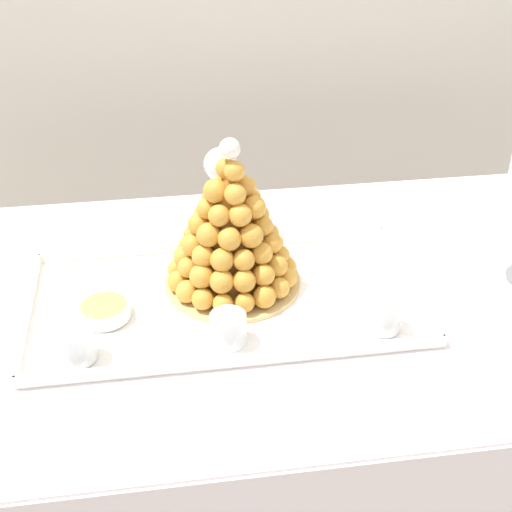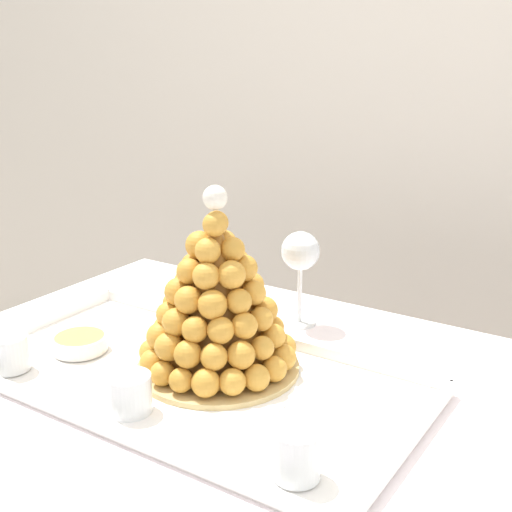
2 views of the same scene
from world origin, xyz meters
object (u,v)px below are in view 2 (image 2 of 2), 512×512
creme_brulee_ramekin (80,342)px  wine_glass (300,255)px  serving_tray (190,380)px  dessert_cup_left (10,354)px  dessert_cup_centre (297,456)px  dessert_cup_mid_left (130,395)px  croquembouche (217,302)px

creme_brulee_ramekin → wine_glass: 0.38m
serving_tray → dessert_cup_left: (-0.24, -0.12, 0.03)m
dessert_cup_centre → wine_glass: 0.46m
dessert_cup_mid_left → croquembouche: bearing=81.2°
serving_tray → creme_brulee_ramekin: bearing=-174.4°
croquembouche → creme_brulee_ramekin: size_ratio=3.22×
croquembouche → creme_brulee_ramekin: bearing=-163.5°
croquembouche → creme_brulee_ramekin: (-0.22, -0.06, -0.09)m
serving_tray → dessert_cup_centre: size_ratio=11.60×
dessert_cup_left → dessert_cup_mid_left: 0.23m
dessert_cup_mid_left → creme_brulee_ramekin: dessert_cup_mid_left is taller
wine_glass → dessert_cup_centre: bearing=-60.8°
dessert_cup_mid_left → serving_tray: bearing=86.4°
croquembouche → dessert_cup_left: size_ratio=4.93×
dessert_cup_left → creme_brulee_ramekin: 0.11m
dessert_cup_left → dessert_cup_centre: bearing=0.4°
dessert_cup_mid_left → creme_brulee_ramekin: (-0.19, 0.09, -0.01)m
serving_tray → dessert_cup_left: 0.27m
dessert_cup_centre → creme_brulee_ramekin: (-0.44, 0.10, -0.01)m
croquembouche → creme_brulee_ramekin: croquembouche is taller
dessert_cup_left → dessert_cup_centre: 0.48m
serving_tray → creme_brulee_ramekin: 0.20m
dessert_cup_centre → wine_glass: bearing=119.2°
dessert_cup_mid_left → creme_brulee_ramekin: size_ratio=0.67×
serving_tray → dessert_cup_centre: dessert_cup_centre is taller
serving_tray → wine_glass: size_ratio=4.01×
serving_tray → dessert_cup_mid_left: size_ratio=11.59×
dessert_cup_left → wine_glass: size_ratio=0.34×
croquembouche → wine_glass: bearing=88.5°
dessert_cup_left → dessert_cup_centre: (0.48, 0.00, 0.00)m
wine_glass → dessert_cup_mid_left: bearing=-94.5°
dessert_cup_mid_left → dessert_cup_centre: 0.25m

